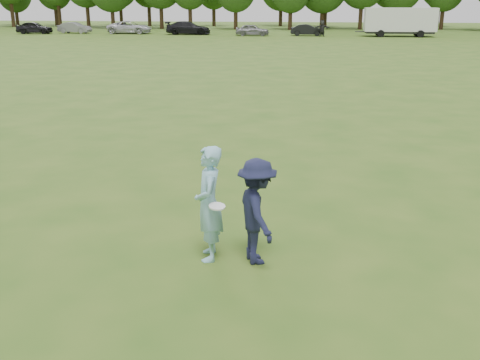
{
  "coord_description": "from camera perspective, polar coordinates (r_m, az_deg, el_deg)",
  "views": [
    {
      "loc": [
        1.16,
        -9.04,
        4.25
      ],
      "look_at": [
        0.0,
        0.58,
        1.1
      ],
      "focal_mm": 42.0,
      "sensor_mm": 36.0,
      "label": 1
    }
  ],
  "objects": [
    {
      "name": "car_f",
      "position": [
        68.84,
        6.89,
        14.88
      ],
      "size": [
        3.99,
        1.47,
        1.31
      ],
      "primitive_type": "imported",
      "rotation": [
        0.0,
        0.0,
        1.55
      ],
      "color": "black",
      "rests_on": "ground"
    },
    {
      "name": "car_a",
      "position": [
        76.68,
        -20.16,
        14.32
      ],
      "size": [
        4.47,
        2.1,
        1.48
      ],
      "primitive_type": "imported",
      "rotation": [
        0.0,
        0.0,
        1.65
      ],
      "color": "black",
      "rests_on": "ground"
    },
    {
      "name": "cargo_trailer",
      "position": [
        69.29,
        15.94,
        15.3
      ],
      "size": [
        9.0,
        2.75,
        3.2
      ],
      "color": "silver",
      "rests_on": "ground"
    },
    {
      "name": "player_far_d",
      "position": [
        67.88,
        8.34,
        15.02
      ],
      "size": [
        1.77,
        0.69,
        1.87
      ],
      "primitive_type": "imported",
      "rotation": [
        0.0,
        0.0,
        -0.08
      ],
      "color": "#292929",
      "rests_on": "ground"
    },
    {
      "name": "ground",
      "position": [
        10.05,
        -0.4,
        -7.0
      ],
      "size": [
        200.0,
        200.0,
        0.0
      ],
      "primitive_type": "plane",
      "color": "#2F5417",
      "rests_on": "ground"
    },
    {
      "name": "car_b",
      "position": [
        76.3,
        -16.46,
        14.62
      ],
      "size": [
        4.25,
        1.82,
        1.36
      ],
      "primitive_type": "imported",
      "rotation": [
        0.0,
        0.0,
        1.48
      ],
      "color": "slate",
      "rests_on": "ground"
    },
    {
      "name": "car_e",
      "position": [
        68.45,
        1.27,
        15.0
      ],
      "size": [
        3.94,
        1.6,
        1.34
      ],
      "primitive_type": "imported",
      "rotation": [
        0.0,
        0.0,
        1.57
      ],
      "color": "slate",
      "rests_on": "ground"
    },
    {
      "name": "defender",
      "position": [
        9.27,
        1.74,
        -3.22
      ],
      "size": [
        1.05,
        1.32,
        1.79
      ],
      "primitive_type": "imported",
      "rotation": [
        0.0,
        0.0,
        1.96
      ],
      "color": "#191C37",
      "rests_on": "ground"
    },
    {
      "name": "car_c",
      "position": [
        73.74,
        -11.15,
        14.96
      ],
      "size": [
        5.46,
        2.54,
        1.51
      ],
      "primitive_type": "imported",
      "rotation": [
        0.0,
        0.0,
        1.57
      ],
      "color": "silver",
      "rests_on": "ground"
    },
    {
      "name": "disc_in_play",
      "position": [
        9.04,
        -2.35,
        -2.69
      ],
      "size": [
        0.3,
        0.31,
        0.07
      ],
      "color": "white",
      "rests_on": "ground"
    },
    {
      "name": "thrower",
      "position": [
        9.36,
        -3.18,
        -2.42
      ],
      "size": [
        0.59,
        0.79,
        1.97
      ],
      "primitive_type": "imported",
      "rotation": [
        0.0,
        0.0,
        -1.39
      ],
      "color": "#8AC2D5",
      "rests_on": "ground"
    },
    {
      "name": "car_d",
      "position": [
        70.97,
        -5.28,
        15.13
      ],
      "size": [
        5.48,
        2.41,
        1.56
      ],
      "primitive_type": "imported",
      "rotation": [
        0.0,
        0.0,
        1.61
      ],
      "color": "black",
      "rests_on": "ground"
    }
  ]
}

